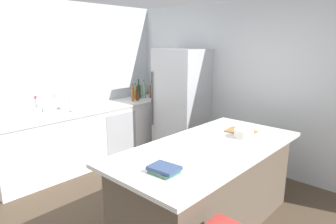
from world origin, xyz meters
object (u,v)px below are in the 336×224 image
Objects in this scene: syrup_bottle at (137,95)px; mixing_bowl at (244,133)px; kitchen_island at (208,185)px; vinegar_bottle at (133,94)px; refrigerator at (182,104)px; flower_vase at (37,111)px; gin_bottle at (144,91)px; olive_oil_bottle at (136,92)px; paper_towel_roll at (73,103)px; wine_bottle at (139,91)px; sink_faucet at (56,103)px; cutting_board at (241,131)px; whiskey_bottle at (151,91)px; soda_bottle at (154,90)px; cookbook_stack at (164,169)px.

syrup_bottle is 1.18× the size of mixing_bowl.
kitchen_island is 2.61m from vinegar_bottle.
vinegar_bottle is at bearing -152.64° from refrigerator.
flower_vase is 1.49× the size of mixing_bowl.
olive_oil_bottle is at bearing -98.44° from gin_bottle.
mixing_bowl is (1.67, -0.89, 0.03)m from refrigerator.
mixing_bowl is at bearing 75.77° from kitchen_island.
gin_bottle is at bearing 107.27° from vinegar_bottle.
kitchen_island is at bearing -28.63° from gin_bottle.
flower_vase reaches higher than olive_oil_bottle.
paper_towel_roll is (-0.88, -1.56, 0.13)m from refrigerator.
refrigerator reaches higher than syrup_bottle.
refrigerator is 5.99× the size of vinegar_bottle.
flower_vase is at bearing -87.75° from olive_oil_bottle.
wine_bottle is at bearing 129.92° from syrup_bottle.
gin_bottle is at bearing 89.88° from sink_faucet.
vinegar_bottle is 2.37m from cutting_board.
paper_towel_roll is 0.97× the size of whiskey_bottle.
gin_bottle is 0.11m from wine_bottle.
wine_bottle is at bearing 90.72° from sink_faucet.
cutting_board is at bearing -13.00° from wine_bottle.
soda_bottle is (-2.38, 1.54, 0.61)m from kitchen_island.
olive_oil_bottle is 1.11× the size of cookbook_stack.
cutting_board is (-0.13, 0.16, -0.04)m from mixing_bowl.
gin_bottle reaches higher than cookbook_stack.
paper_towel_roll is at bearing -87.69° from wine_bottle.
soda_bottle is at bearing 73.74° from olive_oil_bottle.
vinegar_bottle is at bearing 169.18° from mixing_bowl.
gin_bottle is (0.00, 1.77, -0.03)m from sink_faucet.
vinegar_bottle is at bearing 85.87° from paper_towel_roll.
paper_towel_roll is 0.95× the size of gin_bottle.
paper_towel_roll is 2.58m from cutting_board.
flower_vase is (-2.42, -0.74, 0.56)m from kitchen_island.
cookbook_stack is (2.57, -2.14, -0.11)m from gin_bottle.
whiskey_bottle is 0.37m from syrup_bottle.
whiskey_bottle is at bearing -71.62° from soda_bottle.
whiskey_bottle is 0.24m from wine_bottle.
mixing_bowl reaches higher than cookbook_stack.
cutting_board is (2.35, -0.40, -0.11)m from syrup_bottle.
wine_bottle reaches higher than paper_towel_roll.
syrup_bottle is (-2.34, 1.07, 0.57)m from kitchen_island.
vinegar_bottle is (0.08, 1.15, -0.01)m from paper_towel_roll.
kitchen_island is 2.85m from wine_bottle.
sink_faucet is 0.32m from flower_vase.
cookbook_stack is (2.45, -2.23, -0.11)m from whiskey_bottle.
kitchen_island is 1.21× the size of refrigerator.
vinegar_bottle is at bearing 87.71° from flower_vase.
sink_faucet is (-0.92, -1.81, 0.16)m from refrigerator.
soda_bottle is at bearing 169.74° from refrigerator.
whiskey_bottle is 1.03× the size of vinegar_bottle.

